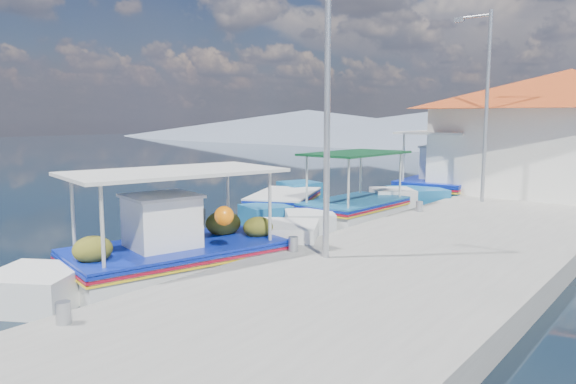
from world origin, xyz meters
The scene contains 10 objects.
ground centered at (0.00, 0.00, 0.00)m, with size 160.00×160.00×0.00m, color black.
quay centered at (5.90, 6.00, 0.25)m, with size 5.00×44.00×0.50m, color gray.
bollards centered at (3.80, 5.25, 0.65)m, with size 0.20×17.20×0.30m.
main_caique centered at (2.11, 0.42, 0.47)m, with size 3.35×7.13×2.43m.
caique_green_canopy centered at (1.82, 7.77, 0.36)m, with size 2.09×6.39×2.39m.
caique_blue_hull centered at (-0.67, 7.44, 0.29)m, with size 3.37×5.61×1.09m.
caique_far centered at (2.14, 14.01, 0.55)m, with size 2.88×8.44×2.96m.
harbor_building centered at (6.20, 15.00, 2.78)m, with size 10.49×10.49×4.40m.
lamp_post_near centered at (4.51, 2.00, 3.85)m, with size 1.21×0.14×6.00m.
lamp_post_far centered at (4.51, 11.00, 3.85)m, with size 1.21×0.14×6.00m.
Camera 1 is at (10.41, -6.63, 3.22)m, focal length 34.12 mm.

